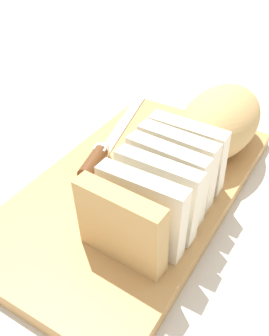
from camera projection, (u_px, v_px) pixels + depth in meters
ground_plane at (134, 195)px, 0.59m from camera, size 3.00×3.00×0.00m
cutting_board at (134, 190)px, 0.58m from camera, size 0.49×0.29×0.02m
bread_loaf at (198, 145)px, 0.56m from camera, size 0.39×0.12×0.10m
bread_knife at (102, 152)px, 0.62m from camera, size 0.28×0.10×0.02m
crumb_near_knife at (167, 143)px, 0.65m from camera, size 0.00×0.00×0.00m
crumb_near_loaf at (166, 155)px, 0.63m from camera, size 0.00×0.00×0.00m
crumb_stray_left at (187, 163)px, 0.61m from camera, size 0.01×0.01×0.01m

